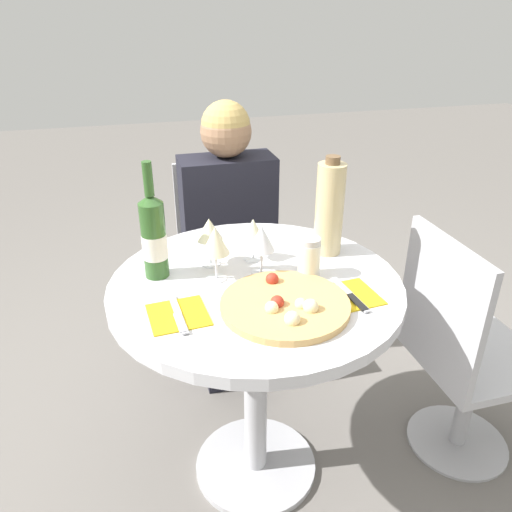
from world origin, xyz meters
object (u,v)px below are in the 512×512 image
at_px(dining_table, 256,325).
at_px(chair_empty_side, 461,358).
at_px(chair_behind_diner, 227,264).
at_px(pizza_large, 285,305).
at_px(seated_diner, 232,254).
at_px(tall_carafe, 329,209).
at_px(wine_bottle, 154,236).

bearing_deg(dining_table, chair_empty_side, -7.41).
height_order(chair_behind_diner, chair_empty_side, same).
xyz_separation_m(chair_behind_diner, chair_empty_side, (0.63, -0.88, 0.00)).
bearing_deg(dining_table, pizza_large, -77.12).
xyz_separation_m(seated_diner, tall_carafe, (0.20, -0.53, 0.39)).
relative_size(dining_table, wine_bottle, 2.47).
bearing_deg(dining_table, wine_bottle, 158.15).
height_order(seated_diner, chair_empty_side, seated_diner).
distance_m(wine_bottle, tall_carafe, 0.55).
xyz_separation_m(chair_behind_diner, tall_carafe, (0.20, -0.67, 0.51)).
bearing_deg(tall_carafe, dining_table, -155.41).
xyz_separation_m(dining_table, chair_empty_side, (0.71, -0.09, -0.20)).
distance_m(seated_diner, chair_empty_side, 0.99).
bearing_deg(seated_diner, chair_behind_diner, -90.00).
bearing_deg(wine_bottle, seated_diner, 57.55).
height_order(chair_behind_diner, seated_diner, seated_diner).
bearing_deg(chair_behind_diner, wine_bottle, 63.05).
xyz_separation_m(dining_table, seated_diner, (0.07, 0.66, -0.08)).
bearing_deg(tall_carafe, chair_empty_side, -26.78).
height_order(dining_table, pizza_large, pizza_large).
height_order(dining_table, seated_diner, seated_diner).
relative_size(wine_bottle, tall_carafe, 1.09).
distance_m(dining_table, seated_diner, 0.67).
bearing_deg(dining_table, seated_diner, 83.58).
xyz_separation_m(dining_table, wine_bottle, (-0.27, 0.11, 0.29)).
xyz_separation_m(dining_table, pizza_large, (0.04, -0.16, 0.17)).
xyz_separation_m(chair_behind_diner, wine_bottle, (-0.35, -0.68, 0.49)).
xyz_separation_m(pizza_large, wine_bottle, (-0.31, 0.27, 0.12)).
bearing_deg(pizza_large, chair_empty_side, 6.21).
bearing_deg(pizza_large, wine_bottle, 138.62).
height_order(chair_empty_side, pizza_large, chair_empty_side).
bearing_deg(dining_table, tall_carafe, 24.59).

